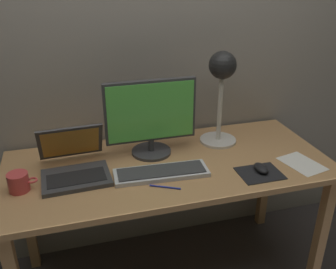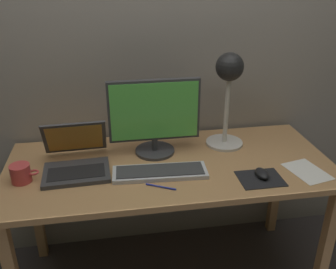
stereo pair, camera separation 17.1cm
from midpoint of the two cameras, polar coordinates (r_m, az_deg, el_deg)
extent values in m
cube|color=gray|center=(2.02, -5.60, 15.17)|extent=(4.80, 0.06, 2.60)
cube|color=tan|center=(1.84, -2.56, -4.86)|extent=(1.60, 0.70, 0.03)
cube|color=tan|center=(2.11, 20.27, -14.38)|extent=(0.05, 0.05, 0.71)
cube|color=tan|center=(2.29, -22.94, -11.54)|extent=(0.05, 0.05, 0.71)
cube|color=tan|center=(2.50, 12.83, -6.59)|extent=(0.05, 0.05, 0.71)
cylinder|color=#38383A|center=(1.93, -5.11, -2.68)|extent=(0.20, 0.20, 0.01)
cylinder|color=#38383A|center=(1.91, -5.15, -1.66)|extent=(0.03, 0.03, 0.06)
cube|color=#38383A|center=(1.84, -5.38, 3.58)|extent=(0.46, 0.03, 0.31)
cube|color=#59C64C|center=(1.82, -5.28, 3.39)|extent=(0.43, 0.00, 0.29)
cube|color=silver|center=(1.74, -3.87, -5.99)|extent=(0.45, 0.16, 0.02)
cube|color=#38383A|center=(1.73, -3.88, -5.65)|extent=(0.41, 0.13, 0.01)
cube|color=#38383A|center=(1.77, -16.65, -6.49)|extent=(0.31, 0.23, 0.02)
cube|color=black|center=(1.75, -16.67, -6.45)|extent=(0.26, 0.13, 0.00)
cube|color=#38383A|center=(1.86, -17.32, -1.17)|extent=(0.31, 0.13, 0.20)
cube|color=gold|center=(1.86, -17.32, -1.17)|extent=(0.27, 0.11, 0.17)
cylinder|color=beige|center=(2.05, 5.33, -0.93)|extent=(0.20, 0.20, 0.01)
cylinder|color=silver|center=(1.97, 5.56, 4.31)|extent=(0.02, 0.02, 0.39)
sphere|color=black|center=(1.91, 5.84, 10.53)|extent=(0.14, 0.14, 0.14)
sphere|color=#FFEAB2|center=(1.91, 5.90, 9.42)|extent=(0.05, 0.05, 0.05)
cube|color=black|center=(1.78, 11.29, -5.94)|extent=(0.20, 0.16, 0.00)
ellipsoid|color=black|center=(1.78, 11.49, -5.16)|extent=(0.06, 0.10, 0.03)
cylinder|color=#CC3F3F|center=(1.76, -24.64, -6.76)|extent=(0.09, 0.09, 0.08)
torus|color=#CC3F3F|center=(1.75, -22.82, -6.58)|extent=(0.05, 0.05, 0.01)
cube|color=white|center=(1.91, 17.54, -4.37)|extent=(0.19, 0.24, 0.00)
cylinder|color=#2633A5|center=(1.64, -3.45, -8.16)|extent=(0.13, 0.07, 0.01)
camera|label=1|loc=(0.09, -92.86, -1.34)|focal=39.64mm
camera|label=2|loc=(0.09, 87.14, 1.34)|focal=39.64mm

